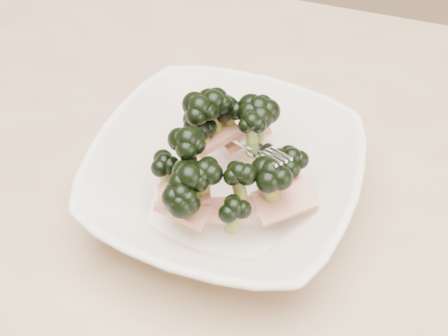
{
  "coord_description": "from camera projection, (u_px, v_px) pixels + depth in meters",
  "views": [
    {
      "loc": [
        0.14,
        -0.35,
        1.25
      ],
      "look_at": [
        0.03,
        0.03,
        0.8
      ],
      "focal_mm": 50.0,
      "sensor_mm": 36.0,
      "label": 1
    }
  ],
  "objects": [
    {
      "name": "dining_table",
      "position": [
        192.0,
        267.0,
        0.7
      ],
      "size": [
        1.2,
        0.8,
        0.75
      ],
      "color": "tan",
      "rests_on": "ground"
    },
    {
      "name": "broccoli_dish",
      "position": [
        224.0,
        176.0,
        0.61
      ],
      "size": [
        0.28,
        0.28,
        0.11
      ],
      "color": "beige",
      "rests_on": "dining_table"
    }
  ]
}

